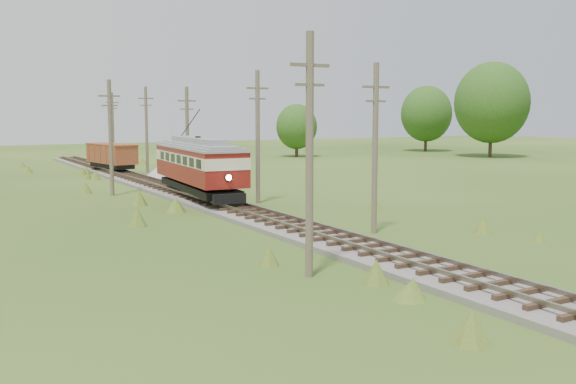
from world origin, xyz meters
TOP-DOWN VIEW (x-y plane):
  - railbed_main at (0.00, 34.00)m, footprint 3.60×96.00m
  - streetcar at (-0.00, 33.87)m, footprint 4.01×12.95m
  - gondola at (0.00, 58.10)m, footprint 3.67×7.88m
  - gravel_pile at (3.28, 52.28)m, footprint 3.02×3.21m
  - utility_pole_r_2 at (3.30, 18.00)m, footprint 1.60×0.30m
  - utility_pole_r_3 at (3.20, 31.00)m, footprint 1.60×0.30m
  - utility_pole_r_4 at (3.00, 44.00)m, footprint 1.60×0.30m
  - utility_pole_r_5 at (3.40, 57.00)m, footprint 1.60×0.30m
  - utility_pole_r_6 at (3.20, 70.00)m, footprint 1.60×0.30m
  - utility_pole_l_a at (-4.20, 12.00)m, footprint 1.60×0.30m
  - utility_pole_l_b at (-4.50, 40.00)m, footprint 1.60×0.30m
  - tree_right_4 at (54.00, 58.00)m, footprint 10.50×10.50m
  - tree_right_5 at (56.00, 74.00)m, footprint 8.40×8.40m
  - tree_mid_b at (30.00, 72.00)m, footprint 5.88×5.88m

SIDE VIEW (x-z plane):
  - railbed_main at x=0.00m, z-range -0.09..0.48m
  - gravel_pile at x=3.28m, z-range -0.04..1.06m
  - gondola at x=0.00m, z-range 0.66..3.18m
  - streetcar at x=0.00m, z-range -0.23..5.64m
  - utility_pole_r_4 at x=3.00m, z-range 0.12..8.52m
  - tree_mid_b at x=30.00m, z-range 0.54..8.12m
  - utility_pole_r_2 at x=3.30m, z-range 0.12..8.72m
  - utility_pole_l_b at x=-4.50m, z-range 0.12..8.72m
  - utility_pole_r_6 at x=3.20m, z-range 0.12..8.82m
  - utility_pole_r_5 at x=3.40m, z-range 0.13..9.03m
  - utility_pole_r_3 at x=3.20m, z-range 0.13..9.13m
  - utility_pole_l_a at x=-4.20m, z-range 0.13..9.13m
  - tree_right_5 at x=56.00m, z-range 0.78..11.60m
  - tree_right_4 at x=54.00m, z-range 0.98..14.51m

